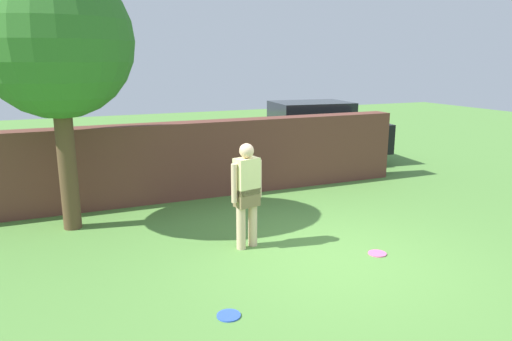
% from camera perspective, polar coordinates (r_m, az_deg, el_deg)
% --- Properties ---
extents(ground_plane, '(40.00, 40.00, 0.00)m').
position_cam_1_polar(ground_plane, '(6.99, 9.33, -10.61)').
color(ground_plane, '#568C3D').
extents(brick_wall, '(10.70, 0.50, 1.58)m').
position_cam_1_polar(brick_wall, '(9.71, -10.77, 1.02)').
color(brick_wall, brown).
rests_on(brick_wall, ground).
extents(tree, '(2.43, 2.43, 4.31)m').
position_cam_1_polar(tree, '(8.26, -23.12, 14.03)').
color(tree, brown).
rests_on(tree, ground).
extents(person, '(0.53, 0.30, 1.62)m').
position_cam_1_polar(person, '(7.04, -1.13, -2.49)').
color(person, beige).
rests_on(person, ground).
extents(car, '(4.35, 2.25, 1.72)m').
position_cam_1_polar(car, '(12.89, 6.61, 4.47)').
color(car, black).
rests_on(car, ground).
extents(frisbee_pink, '(0.27, 0.27, 0.02)m').
position_cam_1_polar(frisbee_pink, '(7.30, 14.50, -9.72)').
color(frisbee_pink, pink).
rests_on(frisbee_pink, ground).
extents(frisbee_blue, '(0.27, 0.27, 0.02)m').
position_cam_1_polar(frisbee_blue, '(5.53, -3.33, -17.16)').
color(frisbee_blue, blue).
rests_on(frisbee_blue, ground).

